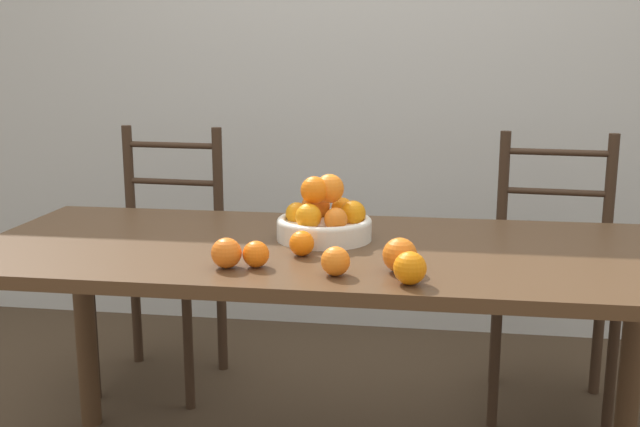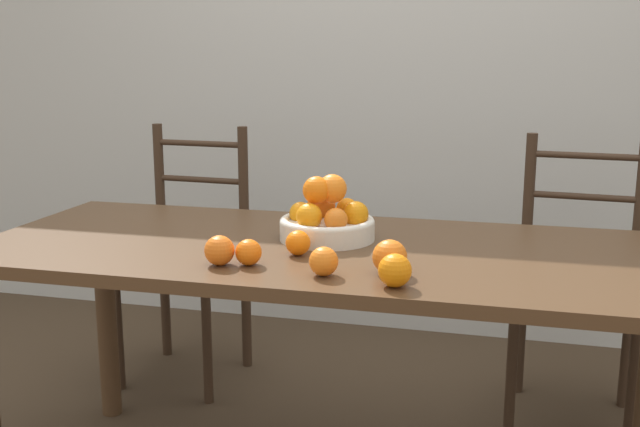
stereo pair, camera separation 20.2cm
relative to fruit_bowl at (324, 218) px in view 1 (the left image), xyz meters
name	(u,v)px [view 1 (the left image)]	position (x,y,z in m)	size (l,w,h in m)	color
wall_back	(375,50)	(0.03, 1.39, 0.47)	(8.00, 0.06, 2.60)	beige
dining_table	(331,280)	(0.03, -0.07, -0.16)	(1.96, 0.80, 0.77)	#4C331E
fruit_bowl	(324,218)	(0.00, 0.00, 0.00)	(0.27, 0.27, 0.19)	silver
orange_loose_0	(400,255)	(0.23, -0.29, -0.02)	(0.08, 0.08, 0.08)	orange
orange_loose_1	(226,253)	(-0.19, -0.32, -0.02)	(0.08, 0.08, 0.08)	orange
orange_loose_2	(256,254)	(-0.12, -0.31, -0.03)	(0.07, 0.07, 0.07)	orange
orange_loose_3	(302,243)	(-0.03, -0.18, -0.03)	(0.07, 0.07, 0.07)	orange
orange_loose_4	(335,261)	(0.08, -0.35, -0.02)	(0.07, 0.07, 0.07)	orange
orange_loose_5	(410,268)	(0.25, -0.39, -0.02)	(0.08, 0.08, 0.08)	orange
chair_left	(162,263)	(-0.73, 0.65, -0.35)	(0.45, 0.43, 1.00)	#382619
chair_right	(553,279)	(0.74, 0.65, -0.35)	(0.45, 0.44, 1.00)	#382619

